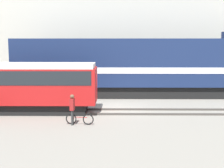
% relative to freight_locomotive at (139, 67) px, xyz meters
% --- Properties ---
extents(ground_plane, '(120.00, 120.00, 0.00)m').
position_rel_freight_locomotive_xyz_m(ground_plane, '(-2.02, -4.97, -2.60)').
color(ground_plane, gray).
extents(track_near, '(60.00, 1.50, 0.14)m').
position_rel_freight_locomotive_xyz_m(track_near, '(-2.02, -6.19, -2.53)').
color(track_near, '#47423D').
rests_on(track_near, ground).
extents(track_far, '(60.00, 1.51, 0.14)m').
position_rel_freight_locomotive_xyz_m(track_far, '(-2.02, 0.00, -2.53)').
color(track_far, '#47423D').
rests_on(track_far, ground).
extents(building_backdrop, '(37.05, 6.00, 11.33)m').
position_rel_freight_locomotive_xyz_m(building_backdrop, '(-2.02, 7.27, 3.07)').
color(building_backdrop, beige).
rests_on(building_backdrop, ground).
extents(freight_locomotive, '(20.99, 3.04, 5.56)m').
position_rel_freight_locomotive_xyz_m(freight_locomotive, '(0.00, 0.00, 0.00)').
color(freight_locomotive, black).
rests_on(freight_locomotive, ground).
extents(streetcar, '(11.04, 2.54, 3.31)m').
position_rel_freight_locomotive_xyz_m(streetcar, '(-8.81, -6.19, -0.70)').
color(streetcar, black).
rests_on(streetcar, ground).
extents(bicycle, '(1.63, 0.44, 0.70)m').
position_rel_freight_locomotive_xyz_m(bicycle, '(-4.07, -9.21, -2.27)').
color(bicycle, black).
rests_on(bicycle, ground).
extents(person, '(0.26, 0.38, 1.77)m').
position_rel_freight_locomotive_xyz_m(person, '(-4.46, -9.31, -1.51)').
color(person, '#333333').
rests_on(person, ground).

